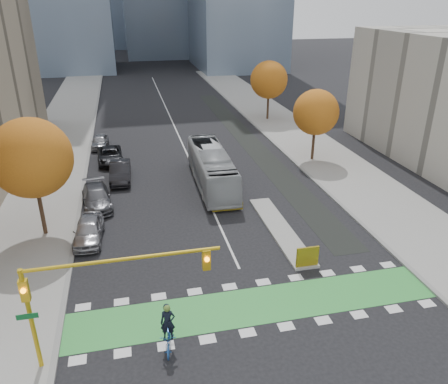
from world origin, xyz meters
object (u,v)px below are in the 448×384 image
tree_west (31,158)px  bus (212,168)px  cyclist (169,334)px  traffic_signal_west (91,285)px  parked_car_a (89,230)px  parked_car_d (110,155)px  tree_east_near (316,112)px  tree_east_far (269,80)px  hazard_board (307,257)px  parked_car_b (120,172)px  parked_car_c (97,197)px  parked_car_e (100,141)px

tree_west → bus: bearing=25.1°
cyclist → bus: 19.44m
bus → traffic_signal_west: bearing=-114.3°
parked_car_a → parked_car_d: (1.24, 15.29, -0.05)m
cyclist → tree_east_near: bearing=60.8°
tree_west → parked_car_a: bearing=-25.4°
tree_east_far → cyclist: tree_east_far is taller
traffic_signal_west → cyclist: bearing=0.2°
hazard_board → parked_car_b: size_ratio=0.28×
parked_car_a → parked_car_c: (0.33, 5.29, -0.02)m
tree_west → cyclist: bearing=-60.2°
bus → parked_car_b: size_ratio=2.27×
cyclist → bus: (5.77, 18.55, 0.78)m
tree_west → parked_car_d: 15.31m
hazard_board → cyclist: 10.02m
bus → cyclist: bearing=-106.1°
hazard_board → tree_east_near: 19.93m
parked_car_a → bus: bearing=40.2°
parked_car_c → parked_car_d: parked_car_c is taller
tree_east_near → parked_car_e: (-20.88, 8.87, -4.18)m
parked_car_b → parked_car_c: (-1.85, -5.00, -0.08)m
tree_east_far → bus: size_ratio=0.67×
tree_west → cyclist: size_ratio=3.39×
parked_car_d → tree_east_far: bearing=27.8°
parked_car_b → parked_car_e: size_ratio=1.25×
parked_car_b → bus: bearing=-18.3°
parked_car_a → parked_car_b: (2.18, 10.29, 0.06)m
cyclist → traffic_signal_west: bearing=-172.1°
tree_east_near → traffic_signal_west: bearing=-131.5°
hazard_board → parked_car_a: bearing=153.9°
hazard_board → parked_car_c: (-12.67, 11.67, -0.05)m
traffic_signal_west → cyclist: 4.46m
tree_east_far → tree_east_near: bearing=-91.8°
traffic_signal_west → parked_car_e: bearing=91.7°
traffic_signal_west → bus: bearing=64.5°
tree_east_far → cyclist: (-17.34, -38.50, -4.43)m
traffic_signal_west → parked_car_e: size_ratio=2.12×
tree_east_far → parked_car_e: bearing=-161.6°
tree_east_far → parked_car_a: (-21.50, -27.42, -4.47)m
parked_car_a → parked_car_e: bearing=92.9°
parked_car_e → parked_car_b: bearing=-73.5°
tree_east_near → traffic_signal_west: tree_east_near is taller
tree_west → parked_car_b: 11.34m
hazard_board → parked_car_c: size_ratio=0.27×
tree_east_near → tree_east_far: tree_east_far is taller
bus → parked_car_b: 8.28m
hazard_board → tree_east_near: bearing=65.8°
hazard_board → parked_car_d: size_ratio=0.27×
hazard_board → parked_car_e: (-12.88, 26.67, -0.12)m
tree_east_near → cyclist: bearing=-126.8°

